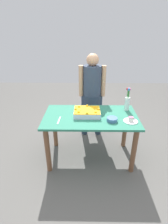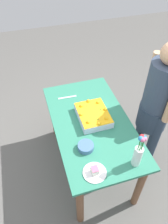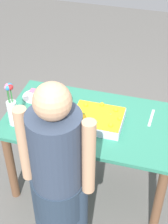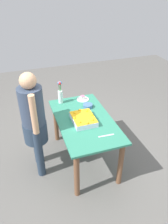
% 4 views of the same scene
% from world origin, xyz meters
% --- Properties ---
extents(ground_plane, '(8.00, 8.00, 0.00)m').
position_xyz_m(ground_plane, '(0.00, 0.00, 0.00)').
color(ground_plane, '#5E5C58').
extents(dining_table, '(1.32, 0.74, 0.73)m').
position_xyz_m(dining_table, '(0.00, 0.00, 0.60)').
color(dining_table, '#318165').
rests_on(dining_table, ground_plane).
extents(sheet_cake, '(0.37, 0.29, 0.10)m').
position_xyz_m(sheet_cake, '(0.05, -0.03, 0.78)').
color(sheet_cake, white).
rests_on(sheet_cake, dining_table).
extents(serving_plate_with_slice, '(0.19, 0.19, 0.06)m').
position_xyz_m(serving_plate_with_slice, '(-0.53, 0.15, 0.75)').
color(serving_plate_with_slice, white).
rests_on(serving_plate_with_slice, dining_table).
extents(cake_knife, '(0.03, 0.20, 0.00)m').
position_xyz_m(cake_knife, '(0.43, 0.14, 0.74)').
color(cake_knife, silver).
rests_on(cake_knife, dining_table).
extents(flower_vase, '(0.07, 0.07, 0.35)m').
position_xyz_m(flower_vase, '(-0.54, -0.20, 0.88)').
color(flower_vase, white).
rests_on(flower_vase, dining_table).
extents(fruit_bowl, '(0.14, 0.14, 0.05)m').
position_xyz_m(fruit_bowl, '(-0.28, 0.15, 0.76)').
color(fruit_bowl, '#486F9F').
rests_on(fruit_bowl, dining_table).
extents(person_standing, '(0.45, 0.31, 1.49)m').
position_xyz_m(person_standing, '(-0.03, -0.67, 0.85)').
color(person_standing, '#29394C').
rests_on(person_standing, ground_plane).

